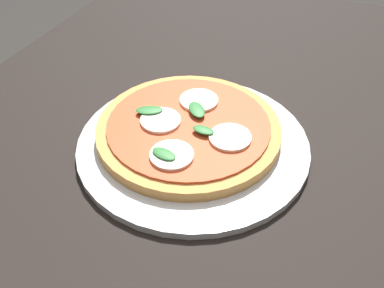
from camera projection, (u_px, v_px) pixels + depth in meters
name	position (u px, v px, depth m)	size (l,w,h in m)	color
dining_table	(217.00, 196.00, 0.77)	(1.36, 1.01, 0.75)	black
serving_tray	(192.00, 146.00, 0.71)	(0.37, 0.37, 0.01)	silver
pizza	(189.00, 129.00, 0.72)	(0.30, 0.30, 0.03)	tan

